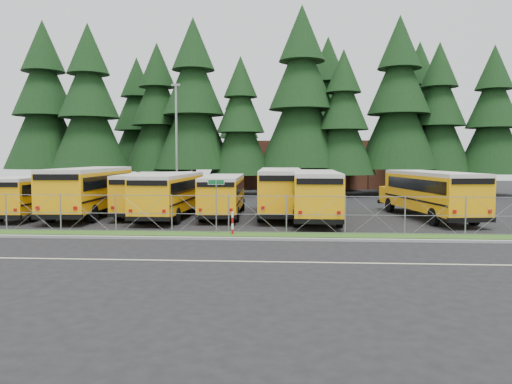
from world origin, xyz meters
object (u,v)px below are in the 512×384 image
(bus_5, at_px, (281,192))
(striped_bollard, at_px, (232,223))
(bus_3, at_px, (171,196))
(bus_6, at_px, (316,196))
(bus_0, at_px, (39,196))
(light_standard, at_px, (176,139))
(bus_1, at_px, (92,192))
(bus_2, at_px, (146,194))
(bus_east, at_px, (429,195))
(street_sign, at_px, (216,195))
(bus_4, at_px, (223,196))

(bus_5, xyz_separation_m, striped_bollard, (-2.28, -8.62, -0.98))
(bus_3, bearing_deg, bus_6, -1.28)
(bus_0, height_order, bus_5, bus_5)
(bus_0, height_order, bus_6, bus_6)
(bus_5, distance_m, bus_6, 3.07)
(bus_0, distance_m, bus_3, 9.06)
(bus_3, distance_m, bus_6, 9.35)
(light_standard, bearing_deg, bus_1, -110.39)
(bus_2, xyz_separation_m, striped_bollard, (7.04, -8.77, -0.81))
(bus_east, relative_size, street_sign, 4.12)
(bus_3, relative_size, bus_6, 0.94)
(bus_2, distance_m, bus_5, 9.32)
(bus_1, distance_m, bus_6, 14.94)
(bus_1, distance_m, bus_4, 8.85)
(bus_east, bearing_deg, bus_3, 173.19)
(bus_0, bearing_deg, light_standard, 52.87)
(striped_bollard, relative_size, light_standard, 0.12)
(bus_0, distance_m, light_standard, 12.95)
(bus_east, relative_size, light_standard, 1.14)
(bus_3, xyz_separation_m, bus_5, (7.10, 1.63, 0.13))
(bus_0, distance_m, bus_2, 7.00)
(light_standard, bearing_deg, street_sign, -70.79)
(bus_1, distance_m, bus_5, 12.70)
(bus_1, height_order, bus_6, bus_1)
(bus_3, height_order, light_standard, light_standard)
(bus_6, height_order, bus_east, bus_6)
(bus_1, bearing_deg, light_standard, 66.88)
(bus_4, height_order, street_sign, street_sign)
(bus_0, relative_size, striped_bollard, 8.61)
(bus_0, xyz_separation_m, bus_5, (16.15, 1.40, 0.22))
(street_sign, bearing_deg, bus_0, 151.70)
(bus_5, bearing_deg, street_sign, -111.84)
(bus_5, height_order, bus_east, bus_5)
(bus_0, relative_size, bus_1, 0.84)
(striped_bollard, bearing_deg, bus_3, 124.56)
(bus_east, xyz_separation_m, striped_bollard, (-11.82, -7.64, -0.92))
(bus_2, bearing_deg, bus_5, -5.48)
(bus_6, relative_size, bus_east, 1.01)
(bus_4, bearing_deg, bus_2, 170.43)
(bus_6, bearing_deg, light_standard, 137.41)
(bus_4, xyz_separation_m, light_standard, (-5.25, 9.17, 4.14))
(bus_4, distance_m, street_sign, 7.90)
(bus_6, bearing_deg, striped_bollard, -123.89)
(bus_2, height_order, bus_3, bus_3)
(bus_3, xyz_separation_m, street_sign, (3.95, -6.76, 0.59))
(bus_5, height_order, bus_6, bus_5)
(bus_4, bearing_deg, bus_5, 5.92)
(bus_east, bearing_deg, bus_1, 171.04)
(bus_3, xyz_separation_m, striped_bollard, (4.81, -6.99, -0.84))
(bus_6, distance_m, street_sign, 8.31)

